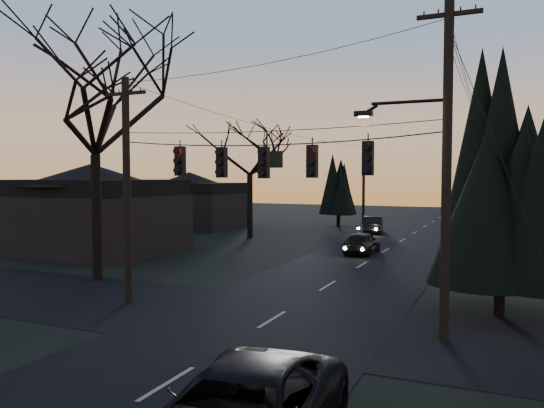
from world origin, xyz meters
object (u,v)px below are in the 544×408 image
at_px(utility_pole_far_l, 363,224).
at_px(sedan_oncoming_a, 362,243).
at_px(utility_pole_far_r, 483,238).
at_px(sedan_oncoming_b, 373,225).
at_px(bare_tree_left, 94,104).
at_px(evergreen_right, 502,179).
at_px(utility_pole_right, 444,341).
at_px(utility_pole_left, 128,303).

xyz_separation_m(utility_pole_far_l, sedan_oncoming_a, (4.94, -19.89, 0.68)).
bearing_deg(utility_pole_far_r, sedan_oncoming_a, -118.87).
distance_m(sedan_oncoming_a, sedan_oncoming_b, 12.41).
relative_size(bare_tree_left, evergreen_right, 1.41).
distance_m(utility_pole_right, utility_pole_far_l, 37.79).
bearing_deg(evergreen_right, utility_pole_far_r, 93.38).
bearing_deg(utility_pole_right, sedan_oncoming_b, 107.07).
xyz_separation_m(sedan_oncoming_a, sedan_oncoming_b, (-2.14, 12.23, 0.03)).
bearing_deg(sedan_oncoming_a, utility_pole_right, 113.03).
distance_m(utility_pole_far_l, sedan_oncoming_a, 20.51).
distance_m(utility_pole_left, sedan_oncoming_b, 28.48).
height_order(utility_pole_far_r, sedan_oncoming_b, utility_pole_far_r).
bearing_deg(sedan_oncoming_b, utility_pole_right, 96.30).
xyz_separation_m(utility_pole_left, utility_pole_far_l, (0.00, 36.00, 0.00)).
relative_size(utility_pole_far_r, sedan_oncoming_b, 1.97).
xyz_separation_m(utility_pole_left, evergreen_right, (12.94, 3.69, 4.71)).
relative_size(bare_tree_left, sedan_oncoming_b, 2.69).
bearing_deg(sedan_oncoming_b, evergreen_right, 101.59).
distance_m(evergreen_right, sedan_oncoming_a, 15.31).
bearing_deg(utility_pole_right, bare_tree_left, 169.35).
relative_size(utility_pole_far_r, utility_pole_far_l, 1.06).
relative_size(utility_pole_far_l, sedan_oncoming_a, 1.99).
xyz_separation_m(utility_pole_far_r, utility_pole_far_l, (-11.50, 8.00, 0.00)).
xyz_separation_m(utility_pole_right, bare_tree_left, (-15.68, 2.95, 8.12)).
relative_size(evergreen_right, sedan_oncoming_b, 1.90).
bearing_deg(sedan_oncoming_b, utility_pole_far_r, 167.04).
xyz_separation_m(bare_tree_left, evergreen_right, (17.11, 0.74, -3.41)).
bearing_deg(bare_tree_left, evergreen_right, 2.49).
distance_m(utility_pole_right, utility_pole_far_r, 28.00).
bearing_deg(utility_pole_far_r, evergreen_right, -86.62).
height_order(utility_pole_right, sedan_oncoming_b, utility_pole_right).
relative_size(utility_pole_right, evergreen_right, 1.22).
bearing_deg(evergreen_right, utility_pole_right, -111.25).
bearing_deg(utility_pole_far_l, utility_pole_far_r, -34.82).
distance_m(bare_tree_left, sedan_oncoming_a, 17.66).
xyz_separation_m(utility_pole_far_r, evergreen_right, (1.44, -24.31, 4.71)).
height_order(utility_pole_right, utility_pole_far_l, utility_pole_right).
distance_m(utility_pole_far_r, sedan_oncoming_a, 13.60).
bearing_deg(utility_pole_left, sedan_oncoming_a, 72.94).
height_order(utility_pole_far_r, utility_pole_far_l, utility_pole_far_r).
distance_m(bare_tree_left, sedan_oncoming_b, 27.35).
distance_m(utility_pole_far_l, evergreen_right, 35.12).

